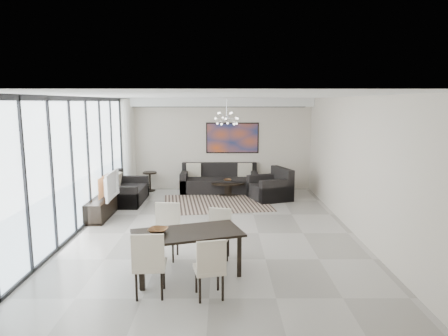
{
  "coord_description": "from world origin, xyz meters",
  "views": [
    {
      "loc": [
        0.2,
        -8.21,
        2.78
      ],
      "look_at": [
        0.22,
        1.03,
        1.25
      ],
      "focal_mm": 32.0,
      "sensor_mm": 36.0,
      "label": 1
    }
  ],
  "objects_px": {
    "coffee_table": "(228,187)",
    "television": "(107,185)",
    "tv_console": "(102,208)",
    "sofa_main": "(219,182)",
    "dining_table": "(187,237)"
  },
  "relations": [
    {
      "from": "coffee_table",
      "to": "television",
      "type": "relative_size",
      "value": 0.99
    },
    {
      "from": "coffee_table",
      "to": "sofa_main",
      "type": "xyz_separation_m",
      "value": [
        -0.27,
        0.33,
        0.07
      ]
    },
    {
      "from": "coffee_table",
      "to": "tv_console",
      "type": "bearing_deg",
      "value": -141.12
    },
    {
      "from": "sofa_main",
      "to": "tv_console",
      "type": "height_order",
      "value": "sofa_main"
    },
    {
      "from": "sofa_main",
      "to": "television",
      "type": "height_order",
      "value": "television"
    },
    {
      "from": "dining_table",
      "to": "television",
      "type": "bearing_deg",
      "value": 123.93
    },
    {
      "from": "sofa_main",
      "to": "tv_console",
      "type": "bearing_deg",
      "value": -135.06
    },
    {
      "from": "tv_console",
      "to": "television",
      "type": "relative_size",
      "value": 1.35
    },
    {
      "from": "coffee_table",
      "to": "television",
      "type": "height_order",
      "value": "television"
    },
    {
      "from": "tv_console",
      "to": "dining_table",
      "type": "xyz_separation_m",
      "value": [
        2.39,
        -3.3,
        0.4
      ]
    },
    {
      "from": "sofa_main",
      "to": "dining_table",
      "type": "bearing_deg",
      "value": -94.27
    },
    {
      "from": "tv_console",
      "to": "television",
      "type": "height_order",
      "value": "television"
    },
    {
      "from": "television",
      "to": "dining_table",
      "type": "distance_m",
      "value": 3.99
    },
    {
      "from": "television",
      "to": "coffee_table",
      "type": "bearing_deg",
      "value": -51.13
    },
    {
      "from": "coffee_table",
      "to": "sofa_main",
      "type": "bearing_deg",
      "value": 129.79
    }
  ]
}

